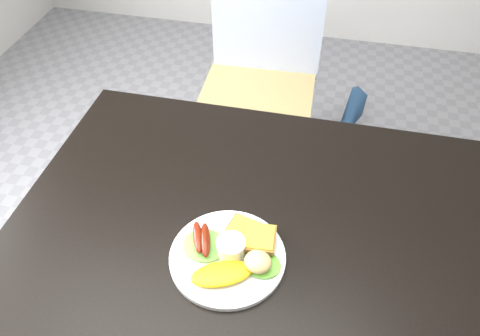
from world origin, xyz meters
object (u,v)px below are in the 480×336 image
Objects in this scene: person at (266,71)px; dining_table at (278,232)px; plate at (228,257)px; dining_chair at (256,99)px.

dining_table is at bearing 115.94° from person.
person reaches higher than dining_table.
dining_table is 0.52m from person.
dining_chair is at bearing 97.10° from plate.
dining_table is 0.73× the size of person.
plate is (0.12, -0.96, 0.31)m from dining_chair.
plate is at bearing 105.14° from person.
person reaches higher than plate.
dining_table is at bearing -78.26° from dining_chair.
dining_table is 2.71× the size of dining_chair.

